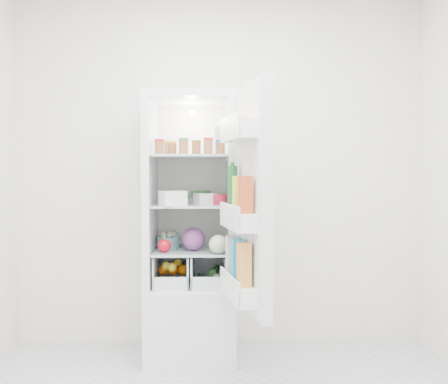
{
  "coord_description": "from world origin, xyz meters",
  "views": [
    {
      "loc": [
        -0.06,
        -2.22,
        1.26
      ],
      "look_at": [
        0.02,
        0.95,
        1.15
      ],
      "focal_mm": 40.0,
      "sensor_mm": 36.0,
      "label": 1
    }
  ],
  "objects_px": {
    "refrigerator": "(191,259)",
    "fridge_door": "(248,203)",
    "mushroom_bowl": "(168,242)",
    "red_cabbage": "(194,239)"
  },
  "relations": [
    {
      "from": "refrigerator",
      "to": "mushroom_bowl",
      "type": "xyz_separation_m",
      "value": [
        -0.17,
        0.04,
        0.12
      ]
    },
    {
      "from": "red_cabbage",
      "to": "fridge_door",
      "type": "xyz_separation_m",
      "value": [
        0.33,
        -0.5,
        0.27
      ]
    },
    {
      "from": "refrigerator",
      "to": "fridge_door",
      "type": "xyz_separation_m",
      "value": [
        0.35,
        -0.63,
        0.43
      ]
    },
    {
      "from": "refrigerator",
      "to": "mushroom_bowl",
      "type": "distance_m",
      "value": 0.21
    },
    {
      "from": "refrigerator",
      "to": "red_cabbage",
      "type": "bearing_deg",
      "value": -81.0
    },
    {
      "from": "refrigerator",
      "to": "mushroom_bowl",
      "type": "relative_size",
      "value": 11.3
    },
    {
      "from": "mushroom_bowl",
      "to": "fridge_door",
      "type": "xyz_separation_m",
      "value": [
        0.52,
        -0.67,
        0.31
      ]
    },
    {
      "from": "refrigerator",
      "to": "fridge_door",
      "type": "distance_m",
      "value": 0.84
    },
    {
      "from": "refrigerator",
      "to": "fridge_door",
      "type": "bearing_deg",
      "value": -60.95
    },
    {
      "from": "refrigerator",
      "to": "mushroom_bowl",
      "type": "height_order",
      "value": "refrigerator"
    }
  ]
}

